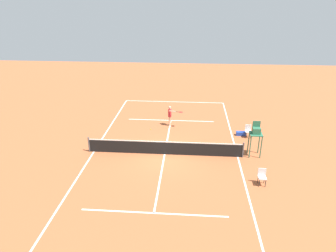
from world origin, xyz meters
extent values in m
plane|color=#AD5933|center=(0.00, 0.00, 0.00)|extent=(60.00, 60.00, 0.00)
cube|color=white|center=(0.00, -11.06, 0.00)|extent=(9.78, 0.10, 0.01)
cube|color=white|center=(-4.89, 0.00, 0.00)|extent=(0.10, 22.12, 0.01)
cube|color=white|center=(4.89, 0.00, 0.00)|extent=(0.10, 22.12, 0.01)
cube|color=white|center=(0.00, -6.08, 0.00)|extent=(7.33, 0.10, 0.01)
cube|color=white|center=(0.00, 6.08, 0.00)|extent=(7.33, 0.10, 0.01)
cube|color=white|center=(0.00, 0.00, 0.00)|extent=(0.10, 12.17, 0.01)
cylinder|color=#4C4C51|center=(-5.19, 0.00, 0.54)|extent=(0.10, 0.10, 1.07)
cylinder|color=#4C4C51|center=(5.19, 0.00, 0.54)|extent=(0.10, 0.10, 1.07)
cube|color=black|center=(0.00, 0.00, 0.46)|extent=(10.38, 0.03, 0.91)
cube|color=white|center=(0.00, 0.00, 0.93)|extent=(10.38, 0.04, 0.06)
cylinder|color=#D8A884|center=(0.00, -5.08, 0.39)|extent=(0.12, 0.12, 0.79)
cylinder|color=#D8A884|center=(0.04, -4.88, 0.39)|extent=(0.12, 0.12, 0.79)
cylinder|color=red|center=(0.02, -4.98, 1.10)|extent=(0.28, 0.28, 0.62)
sphere|color=#D8A884|center=(0.02, -4.98, 1.59)|extent=(0.22, 0.22, 0.22)
cylinder|color=#D8A884|center=(-0.02, -5.16, 1.13)|extent=(0.09, 0.09, 0.55)
cylinder|color=#D8A884|center=(-0.22, -4.74, 1.34)|extent=(0.56, 0.19, 0.09)
cylinder|color=black|center=(-0.61, -4.67, 1.34)|extent=(0.26, 0.09, 0.04)
ellipsoid|color=red|center=(-0.90, -4.61, 1.34)|extent=(0.37, 0.34, 0.04)
sphere|color=#CCE033|center=(1.46, -4.01, 0.03)|extent=(0.07, 0.07, 0.07)
cylinder|color=#2D6B4C|center=(-6.32, 0.01, 0.78)|extent=(0.07, 0.07, 1.55)
cylinder|color=#2D6B4C|center=(-5.62, 0.01, 0.78)|extent=(0.07, 0.07, 1.55)
cylinder|color=#2D6B4C|center=(-6.32, -0.69, 0.78)|extent=(0.07, 0.07, 1.55)
cylinder|color=#2D6B4C|center=(-5.62, -0.69, 0.78)|extent=(0.07, 0.07, 1.55)
cube|color=#2D6B4C|center=(-5.97, -0.34, 1.58)|extent=(0.80, 0.80, 0.06)
cube|color=#2D6B4C|center=(-5.97, -0.34, 1.81)|extent=(0.50, 0.44, 0.40)
cube|color=#2D6B4C|center=(-5.97, -0.54, 2.16)|extent=(0.50, 0.06, 0.50)
cylinder|color=#262626|center=(-5.97, 3.35, 0.23)|extent=(0.04, 0.04, 0.45)
cylinder|color=#262626|center=(-5.62, 3.35, 0.23)|extent=(0.04, 0.04, 0.45)
cylinder|color=#262626|center=(-5.97, 3.00, 0.23)|extent=(0.04, 0.04, 0.45)
cylinder|color=#262626|center=(-5.62, 3.00, 0.23)|extent=(0.04, 0.04, 0.45)
cube|color=silver|center=(-5.79, 3.17, 0.48)|extent=(0.44, 0.44, 0.06)
cube|color=silver|center=(-5.79, 2.95, 0.73)|extent=(0.44, 0.04, 0.44)
cylinder|color=#262626|center=(-6.22, -2.98, 0.23)|extent=(0.04, 0.04, 0.45)
cylinder|color=#262626|center=(-5.86, -2.98, 0.23)|extent=(0.04, 0.04, 0.45)
cylinder|color=#262626|center=(-6.22, -3.34, 0.23)|extent=(0.04, 0.04, 0.45)
cylinder|color=#262626|center=(-5.86, -3.34, 0.23)|extent=(0.04, 0.04, 0.45)
cube|color=silver|center=(-6.04, -3.16, 0.48)|extent=(0.44, 0.44, 0.06)
cube|color=silver|center=(-6.04, -3.38, 0.73)|extent=(0.44, 0.04, 0.44)
cube|color=#2647B7|center=(-5.60, -3.48, 0.15)|extent=(0.76, 0.32, 0.30)
camera|label=1|loc=(-1.64, 18.15, 9.93)|focal=32.66mm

